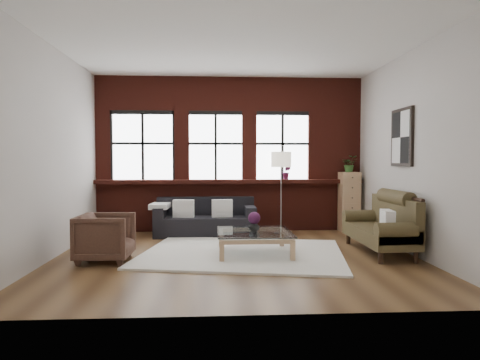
{
  "coord_description": "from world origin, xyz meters",
  "views": [
    {
      "loc": [
        -0.32,
        -6.49,
        1.48
      ],
      "look_at": [
        0.1,
        0.6,
        1.15
      ],
      "focal_mm": 32.0,
      "sensor_mm": 36.0,
      "label": 1
    }
  ],
  "objects": [
    {
      "name": "ceiling",
      "position": [
        0.0,
        0.0,
        3.2
      ],
      "size": [
        5.5,
        5.5,
        0.0
      ],
      "primitive_type": "plane",
      "rotation": [
        3.14,
        0.0,
        0.0
      ],
      "color": "white",
      "rests_on": "ground"
    },
    {
      "name": "potted_plant_top",
      "position": [
        2.46,
        2.19,
        1.41
      ],
      "size": [
        0.35,
        0.31,
        0.34
      ],
      "primitive_type": "imported",
      "rotation": [
        0.0,
        0.0,
        -0.16
      ],
      "color": "#2D5923",
      "rests_on": "drawer_chest"
    },
    {
      "name": "vintage_settee",
      "position": [
        2.3,
        0.15,
        0.46
      ],
      "size": [
        0.77,
        1.74,
        0.93
      ],
      "primitive_type": null,
      "color": "#453A20",
      "rests_on": "floor"
    },
    {
      "name": "pillow_b",
      "position": [
        -0.18,
        1.8,
        0.54
      ],
      "size": [
        0.41,
        0.17,
        0.34
      ],
      "primitive_type": "cube",
      "rotation": [
        0.0,
        0.0,
        0.09
      ],
      "color": "white",
      "rests_on": "dark_sofa"
    },
    {
      "name": "window_mid",
      "position": [
        -0.3,
        2.45,
        1.75
      ],
      "size": [
        1.38,
        0.1,
        1.5
      ],
      "primitive_type": null,
      "color": "black",
      "rests_on": "brick_backwall"
    },
    {
      "name": "sill_plant",
      "position": [
        1.17,
        2.32,
        1.24
      ],
      "size": [
        0.21,
        0.19,
        0.32
      ],
      "primitive_type": "imported",
      "rotation": [
        0.0,
        0.0,
        -0.29
      ],
      "color": "#4F1B44",
      "rests_on": "sill_ledge"
    },
    {
      "name": "brick_backwall",
      "position": [
        0.0,
        2.44,
        1.6
      ],
      "size": [
        5.5,
        0.12,
        3.2
      ],
      "primitive_type": null,
      "color": "#571C14",
      "rests_on": "floor"
    },
    {
      "name": "shag_rug",
      "position": [
        0.11,
        0.15,
        0.02
      ],
      "size": [
        3.47,
        2.94,
        0.03
      ],
      "primitive_type": "cube",
      "rotation": [
        0.0,
        0.0,
        -0.18
      ],
      "color": "white",
      "rests_on": "floor"
    },
    {
      "name": "wall_left",
      "position": [
        -2.75,
        0.0,
        1.6
      ],
      "size": [
        0.0,
        5.0,
        5.0
      ],
      "primitive_type": "plane",
      "rotation": [
        1.57,
        0.0,
        1.57
      ],
      "color": "beige",
      "rests_on": "ground"
    },
    {
      "name": "pillow_a",
      "position": [
        -0.93,
        1.8,
        0.54
      ],
      "size": [
        0.42,
        0.19,
        0.34
      ],
      "primitive_type": "cube",
      "rotation": [
        0.0,
        0.0,
        -0.14
      ],
      "color": "white",
      "rests_on": "dark_sofa"
    },
    {
      "name": "flowers",
      "position": [
        0.29,
        0.09,
        0.58
      ],
      "size": [
        0.19,
        0.19,
        0.19
      ],
      "primitive_type": "sphere",
      "color": "#4F1B44",
      "rests_on": "vase"
    },
    {
      "name": "sill_ledge",
      "position": [
        0.0,
        2.35,
        1.04
      ],
      "size": [
        5.5,
        0.3,
        0.08
      ],
      "primitive_type": "cube",
      "color": "#571C14",
      "rests_on": "brick_backwall"
    },
    {
      "name": "wall_front",
      "position": [
        0.0,
        -2.5,
        1.6
      ],
      "size": [
        5.5,
        0.0,
        5.5
      ],
      "primitive_type": "plane",
      "rotation": [
        -1.57,
        0.0,
        0.0
      ],
      "color": "beige",
      "rests_on": "ground"
    },
    {
      "name": "pillow_settee",
      "position": [
        2.22,
        -0.38,
        0.57
      ],
      "size": [
        0.19,
        0.4,
        0.34
      ],
      "primitive_type": "cube",
      "rotation": [
        0.0,
        0.0,
        -0.15
      ],
      "color": "white",
      "rests_on": "vintage_settee"
    },
    {
      "name": "wall_right",
      "position": [
        2.75,
        0.0,
        1.6
      ],
      "size": [
        0.0,
        5.0,
        5.0
      ],
      "primitive_type": "plane",
      "rotation": [
        1.57,
        0.0,
        -1.57
      ],
      "color": "beige",
      "rests_on": "ground"
    },
    {
      "name": "armchair",
      "position": [
        -1.92,
        -0.18,
        0.35
      ],
      "size": [
        0.78,
        0.76,
        0.7
      ],
      "primitive_type": "imported",
      "rotation": [
        0.0,
        0.0,
        1.56
      ],
      "color": "#462E23",
      "rests_on": "floor"
    },
    {
      "name": "dark_sofa",
      "position": [
        -0.51,
        1.9,
        0.35
      ],
      "size": [
        1.96,
        0.79,
        0.71
      ],
      "primitive_type": null,
      "color": "black",
      "rests_on": "floor"
    },
    {
      "name": "window_right",
      "position": [
        1.1,
        2.45,
        1.75
      ],
      "size": [
        1.38,
        0.1,
        1.5
      ],
      "primitive_type": null,
      "color": "black",
      "rests_on": "brick_backwall"
    },
    {
      "name": "coffee_table",
      "position": [
        0.29,
        0.09,
        0.18
      ],
      "size": [
        1.15,
        1.15,
        0.38
      ],
      "primitive_type": null,
      "rotation": [
        0.0,
        0.0,
        -0.0
      ],
      "color": "tan",
      "rests_on": "shag_rug"
    },
    {
      "name": "drawer_chest",
      "position": [
        2.46,
        2.19,
        0.62
      ],
      "size": [
        0.38,
        0.38,
        1.23
      ],
      "primitive_type": "cube",
      "color": "tan",
      "rests_on": "floor"
    },
    {
      "name": "floor",
      "position": [
        0.0,
        0.0,
        0.0
      ],
      "size": [
        5.5,
        5.5,
        0.0
      ],
      "primitive_type": "plane",
      "color": "brown",
      "rests_on": "ground"
    },
    {
      "name": "wall_back",
      "position": [
        0.0,
        2.5,
        1.6
      ],
      "size": [
        5.5,
        0.0,
        5.5
      ],
      "primitive_type": "plane",
      "rotation": [
        1.57,
        0.0,
        0.0
      ],
      "color": "beige",
      "rests_on": "ground"
    },
    {
      "name": "vase",
      "position": [
        0.29,
        0.09,
        0.46
      ],
      "size": [
        0.18,
        0.18,
        0.17
      ],
      "primitive_type": "imported",
      "rotation": [
        0.0,
        0.0,
        0.09
      ],
      "color": "#B2B2B2",
      "rests_on": "coffee_table"
    },
    {
      "name": "floor_lamp",
      "position": [
        1.0,
        1.98,
        0.9
      ],
      "size": [
        0.4,
        0.4,
        1.8
      ],
      "primitive_type": null,
      "color": "#A5A5A8",
      "rests_on": "floor"
    },
    {
      "name": "window_left",
      "position": [
        -1.8,
        2.45,
        1.75
      ],
      "size": [
        1.38,
        0.1,
        1.5
      ],
      "primitive_type": null,
      "color": "black",
      "rests_on": "brick_backwall"
    },
    {
      "name": "wall_poster",
      "position": [
        2.72,
        0.3,
        1.85
      ],
      "size": [
        0.05,
        0.74,
        0.94
      ],
      "primitive_type": null,
      "color": "black",
      "rests_on": "wall_right"
    }
  ]
}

